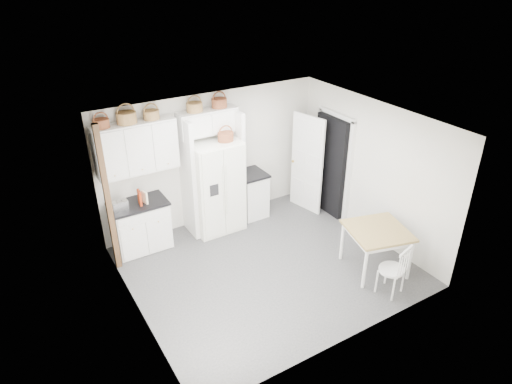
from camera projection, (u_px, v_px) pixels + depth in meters
floor at (267, 266)px, 7.93m from camera, size 4.50×4.50×0.00m
ceiling at (269, 124)px, 6.72m from camera, size 4.50×4.50×0.00m
wall_back at (213, 159)px, 8.84m from camera, size 4.50×0.00×4.50m
wall_left at (131, 242)px, 6.29m from camera, size 0.00×4.00×4.00m
wall_right at (371, 170)px, 8.36m from camera, size 0.00×4.00×4.00m
refrigerator at (215, 186)px, 8.67m from camera, size 0.94×0.75×1.81m
base_cab_left at (141, 226)px, 8.26m from camera, size 0.96×0.61×0.89m
base_cab_right at (251, 195)px, 9.32m from camera, size 0.51×0.62×0.90m
dining_table at (375, 249)px, 7.70m from camera, size 1.16×1.16×0.79m
windsor_chair at (392, 269)px, 7.14m from camera, size 0.52×0.49×0.88m
counter_left at (138, 204)px, 8.04m from camera, size 1.00×0.65×0.04m
counter_right at (251, 174)px, 9.10m from camera, size 0.55×0.66×0.04m
toaster at (120, 206)px, 7.75m from camera, size 0.27×0.17×0.18m
cookbook_red at (140, 198)px, 7.92m from camera, size 0.06×0.18×0.27m
cookbook_cream at (145, 197)px, 7.97m from camera, size 0.07×0.16×0.23m
basket_upper_a at (101, 124)px, 7.27m from camera, size 0.26×0.26×0.15m
basket_upper_b at (126, 118)px, 7.45m from camera, size 0.33×0.33×0.19m
basket_upper_c at (151, 115)px, 7.65m from camera, size 0.27×0.27×0.15m
basket_bridge_a at (195, 107)px, 8.01m from camera, size 0.29×0.29×0.16m
basket_bridge_b at (219, 103)px, 8.23m from camera, size 0.29×0.29×0.17m
basket_fridge_b at (226, 137)px, 8.23m from camera, size 0.30×0.30×0.16m
upper_cabinet at (136, 148)px, 7.74m from camera, size 1.40×0.34×0.90m
bridge_cabinet at (207, 122)px, 8.26m from camera, size 1.12×0.34×0.45m
fridge_panel_left at (188, 179)px, 8.38m from camera, size 0.08×0.60×2.30m
fridge_panel_right at (236, 167)px, 8.85m from camera, size 0.08×0.60×2.30m
trim_post at (108, 201)px, 7.34m from camera, size 0.09×0.09×2.60m
doorway_void at (331, 166)px, 9.20m from camera, size 0.18×0.85×2.05m
door_slab at (307, 164)px, 9.29m from camera, size 0.21×0.79×2.05m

